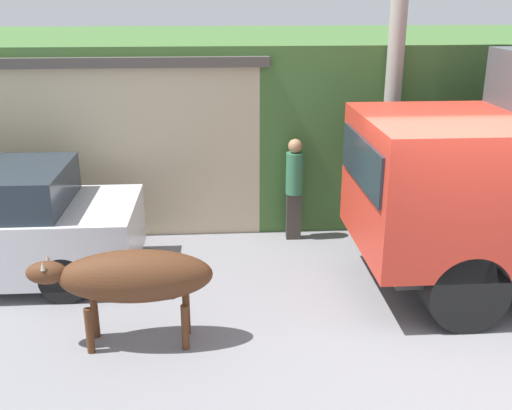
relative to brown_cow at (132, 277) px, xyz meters
The scene contains 6 objects.
ground_plane 4.08m from the brown_cow, ahead, with size 60.00×60.00×0.00m, color gray.
hillside_embankment 7.85m from the brown_cow, 59.31° to the left, with size 32.00×6.63×3.15m.
building_backdrop 4.70m from the brown_cow, 98.62° to the left, with size 5.13×2.70×3.00m.
brown_cow is the anchor object (origin of this frame).
pedestrian_on_hill 3.85m from the brown_cow, 53.77° to the left, with size 0.29×0.29×1.72m.
utility_pole 5.62m from the brown_cow, 39.81° to the left, with size 0.90×0.27×6.64m.
Camera 1 is at (-3.00, -6.18, 3.91)m, focal length 42.00 mm.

